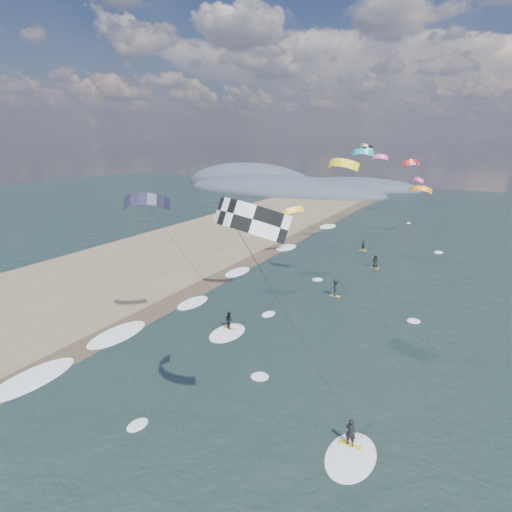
% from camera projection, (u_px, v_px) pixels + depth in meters
% --- Properties ---
extents(ground, '(260.00, 260.00, 0.00)m').
position_uv_depth(ground, '(179.00, 412.00, 26.75)').
color(ground, black).
rests_on(ground, ground).
extents(sand_strip, '(26.00, 240.00, 0.00)m').
position_uv_depth(sand_strip, '(60.00, 295.00, 46.20)').
color(sand_strip, brown).
rests_on(sand_strip, ground).
extents(wet_sand_strip, '(3.00, 240.00, 0.00)m').
position_uv_depth(wet_sand_strip, '(145.00, 317.00, 40.70)').
color(wet_sand_strip, '#382D23').
rests_on(wet_sand_strip, ground).
extents(coastal_hills, '(80.00, 41.00, 15.00)m').
position_uv_depth(coastal_hills, '(278.00, 188.00, 138.51)').
color(coastal_hills, '#3D4756').
rests_on(coastal_hills, ground).
extents(kitesurfer_near_a, '(7.78, 8.95, 14.79)m').
position_uv_depth(kitesurfer_near_a, '(259.00, 275.00, 18.13)').
color(kitesurfer_near_a, gold).
rests_on(kitesurfer_near_a, ground).
extents(kitesurfer_near_b, '(6.95, 8.82, 13.24)m').
position_uv_depth(kitesurfer_near_b, '(174.00, 247.00, 33.41)').
color(kitesurfer_near_b, gold).
rests_on(kitesurfer_near_b, ground).
extents(far_kitesurfers, '(4.74, 21.13, 1.86)m').
position_uv_depth(far_kitesurfers, '(354.00, 271.00, 51.33)').
color(far_kitesurfers, gold).
rests_on(far_kitesurfers, ground).
extents(bg_kite_field, '(15.67, 73.16, 9.33)m').
position_uv_depth(bg_kite_field, '(376.00, 172.00, 68.63)').
color(bg_kite_field, '#D83F8C').
rests_on(bg_kite_field, ground).
extents(shoreline_surf, '(2.40, 79.40, 0.11)m').
position_uv_depth(shoreline_surf, '(185.00, 302.00, 44.17)').
color(shoreline_surf, white).
rests_on(shoreline_surf, ground).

